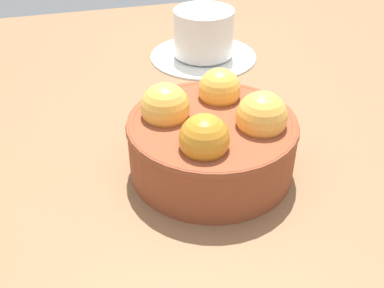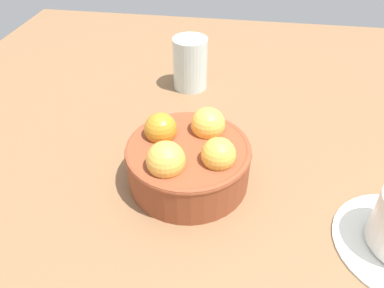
# 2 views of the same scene
# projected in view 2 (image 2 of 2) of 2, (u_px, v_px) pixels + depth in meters

# --- Properties ---
(ground_plane) EXTENTS (1.27, 1.06, 0.04)m
(ground_plane) POSITION_uv_depth(u_px,v_px,m) (189.00, 189.00, 0.53)
(ground_plane) COLOR brown
(terracotta_bowl) EXTENTS (0.17, 0.17, 0.09)m
(terracotta_bowl) POSITION_uv_depth(u_px,v_px,m) (188.00, 158.00, 0.50)
(terracotta_bowl) COLOR brown
(terracotta_bowl) RESTS_ON ground_plane
(water_glass) EXTENTS (0.06, 0.06, 0.10)m
(water_glass) POSITION_uv_depth(u_px,v_px,m) (190.00, 64.00, 0.70)
(water_glass) COLOR silver
(water_glass) RESTS_ON ground_plane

